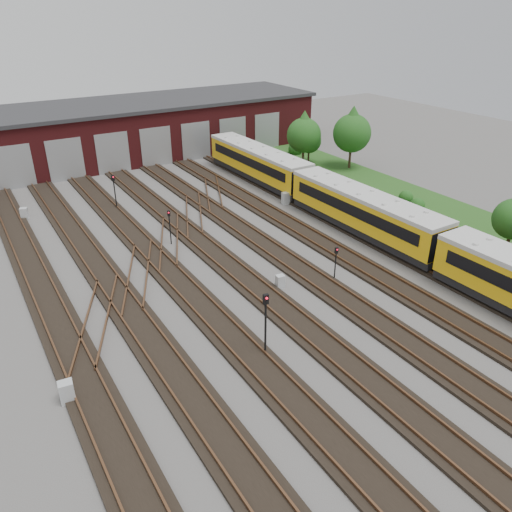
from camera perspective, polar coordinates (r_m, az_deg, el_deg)
ground at (r=30.94m, az=7.43°, el=-6.26°), size 120.00×120.00×0.00m
track_network at (r=31.17m, az=6.53°, el=-5.69°), size 30.40×70.00×0.33m
maintenance_shed at (r=63.51m, az=-16.05°, el=13.57°), size 51.00×12.50×6.35m
grass_verge at (r=49.53m, az=17.57°, el=5.84°), size 8.00×55.00×0.05m
metro_train at (r=40.93m, az=12.22°, el=5.02°), size 2.96×47.40×3.18m
signal_mast_0 at (r=25.81m, az=1.11°, el=-7.03°), size 0.30×0.28×3.79m
signal_mast_1 at (r=38.83m, az=-9.85°, el=3.76°), size 0.26×0.25×2.80m
signal_mast_2 at (r=46.79m, az=-15.89°, el=7.54°), size 0.27×0.25×3.23m
signal_mast_3 at (r=33.63m, az=9.11°, el=-0.36°), size 0.23×0.22×2.46m
relay_cabinet_0 at (r=25.79m, az=-20.82°, el=-14.31°), size 0.73×0.63×1.12m
relay_cabinet_1 at (r=47.89m, az=-24.96°, el=4.43°), size 0.73×0.67×1.00m
relay_cabinet_2 at (r=32.92m, az=2.77°, el=-2.92°), size 0.59×0.51×0.90m
relay_cabinet_3 at (r=48.13m, az=3.47°, el=7.06°), size 0.71×0.65×0.97m
relay_cabinet_4 at (r=46.88m, az=3.42°, el=6.61°), size 0.72×0.62×1.12m
tree_0 at (r=57.43m, az=5.52°, el=14.02°), size 3.84×3.84×6.36m
tree_1 at (r=59.22m, az=6.12°, el=13.27°), size 2.78×2.78×4.60m
tree_2 at (r=57.62m, az=10.95°, el=14.10°), size 4.20×4.20×6.95m
bush_0 at (r=49.25m, az=16.78°, el=6.64°), size 1.34×1.34×1.34m
bush_1 at (r=47.53m, az=17.99°, el=5.75°), size 1.36×1.36×1.36m
bush_2 at (r=63.44m, az=4.54°, el=12.33°), size 1.79×1.79×1.79m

